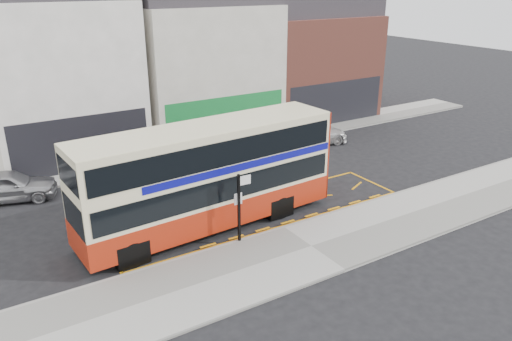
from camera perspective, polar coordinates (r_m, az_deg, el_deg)
ground at (r=21.92m, az=2.63°, el=-6.38°), size 120.00×120.00×0.00m
pavement at (r=20.27m, az=6.34°, el=-8.73°), size 40.00×4.00×0.15m
kerb at (r=21.62m, az=3.20°, el=-6.60°), size 40.00×0.15×0.15m
far_pavement at (r=30.84m, az=-8.94°, el=1.91°), size 50.00×3.00×0.15m
road_markings at (r=23.11m, az=0.39°, el=-4.81°), size 14.00×3.40×0.01m
terrace_left at (r=31.82m, az=-21.74°, el=11.05°), size 8.00×8.01×11.80m
terrace_green_shop at (r=34.58m, az=-6.67°, el=12.67°), size 9.00×8.01×11.30m
terrace_right at (r=39.30m, az=5.60°, el=13.00°), size 9.00×8.01×10.30m
double_decker_bus at (r=21.06m, az=-5.35°, el=-0.52°), size 11.49×3.33×4.53m
bus_stop_post at (r=19.75m, az=-1.82°, el=-3.50°), size 0.72×0.13×2.89m
car_silver at (r=26.86m, az=-26.55°, el=-1.59°), size 4.81×3.04×1.52m
car_grey at (r=28.35m, az=-11.18°, el=1.35°), size 4.40×1.96×1.40m
car_white at (r=32.63m, az=6.38°, el=4.25°), size 5.05×3.14×1.37m
street_tree_right at (r=33.05m, az=-3.30°, el=8.85°), size 2.09×2.09×4.51m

